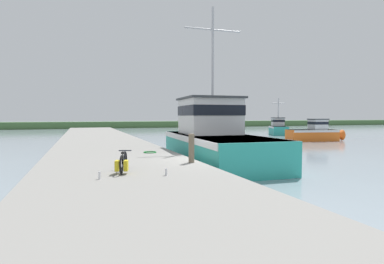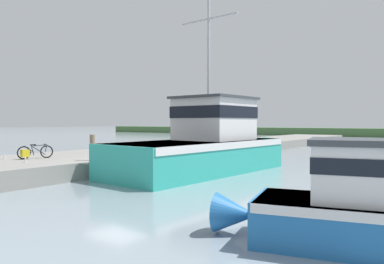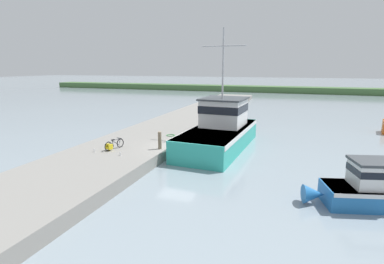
{
  "view_description": "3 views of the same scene",
  "coord_description": "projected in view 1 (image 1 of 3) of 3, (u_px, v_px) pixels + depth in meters",
  "views": [
    {
      "loc": [
        -5.18,
        -11.93,
        2.61
      ],
      "look_at": [
        -0.38,
        1.03,
        1.88
      ],
      "focal_mm": 28.0,
      "sensor_mm": 36.0,
      "label": 1
    },
    {
      "loc": [
        12.27,
        -11.53,
        2.45
      ],
      "look_at": [
        0.66,
        4.45,
        1.93
      ],
      "focal_mm": 35.0,
      "sensor_mm": 36.0,
      "label": 2
    },
    {
      "loc": [
        7.2,
        -18.14,
        6.1
      ],
      "look_at": [
        -0.03,
        2.86,
        1.23
      ],
      "focal_mm": 28.0,
      "sensor_mm": 36.0,
      "label": 3
    }
  ],
  "objects": [
    {
      "name": "water_bottle_on_curb",
      "position": [
        166.0,
        172.0,
        9.39
      ],
      "size": [
        0.07,
        0.07,
        0.22
      ],
      "primitive_type": "cylinder",
      "color": "silver",
      "rests_on": "dock_pier"
    },
    {
      "name": "fishing_boat_main",
      "position": [
        213.0,
        137.0,
        17.32
      ],
      "size": [
        4.41,
        11.86,
        8.85
      ],
      "rotation": [
        0.0,
        0.0,
        -0.06
      ],
      "color": "teal",
      "rests_on": "ground_plane"
    },
    {
      "name": "dock_pier",
      "position": [
        121.0,
        173.0,
        11.79
      ],
      "size": [
        6.23,
        80.0,
        0.75
      ],
      "primitive_type": "cube",
      "color": "gray",
      "rests_on": "ground_plane"
    },
    {
      "name": "water_bottle_by_bike",
      "position": [
        99.0,
        175.0,
        8.83
      ],
      "size": [
        0.06,
        0.06,
        0.23
      ],
      "primitive_type": "cylinder",
      "color": "silver",
      "rests_on": "dock_pier"
    },
    {
      "name": "ground_plane",
      "position": [
        208.0,
        176.0,
        13.11
      ],
      "size": [
        320.0,
        320.0,
        0.0
      ],
      "primitive_type": "plane",
      "color": "#84939E"
    },
    {
      "name": "boat_orange_near",
      "position": [
        278.0,
        128.0,
        42.49
      ],
      "size": [
        3.88,
        5.6,
        5.17
      ],
      "rotation": [
        0.0,
        0.0,
        -0.46
      ],
      "color": "teal",
      "rests_on": "ground_plane"
    },
    {
      "name": "hose_coil",
      "position": [
        150.0,
        152.0,
        15.3
      ],
      "size": [
        0.67,
        0.67,
        0.05
      ],
      "primitive_type": "torus",
      "color": "#197A2D",
      "rests_on": "dock_pier"
    },
    {
      "name": "far_shoreline",
      "position": [
        227.0,
        124.0,
        76.91
      ],
      "size": [
        180.0,
        5.0,
        1.41
      ],
      "primitive_type": "cube",
      "color": "#426638",
      "rests_on": "ground_plane"
    },
    {
      "name": "bicycle_touring",
      "position": [
        123.0,
        163.0,
        9.91
      ],
      "size": [
        0.69,
        1.59,
        0.67
      ],
      "rotation": [
        0.0,
        0.0,
        -0.26
      ],
      "color": "black",
      "rests_on": "dock_pier"
    },
    {
      "name": "mooring_post",
      "position": [
        191.0,
        148.0,
        12.0
      ],
      "size": [
        0.23,
        0.23,
        1.16
      ],
      "primitive_type": "cylinder",
      "color": "#756651",
      "rests_on": "dock_pier"
    },
    {
      "name": "boat_blue_far",
      "position": [
        315.0,
        133.0,
        31.67
      ],
      "size": [
        6.3,
        2.84,
        2.36
      ],
      "rotation": [
        0.0,
        0.0,
        -1.76
      ],
      "color": "orange",
      "rests_on": "ground_plane"
    }
  ]
}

